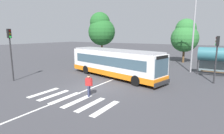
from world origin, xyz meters
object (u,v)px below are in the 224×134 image
Objects in this scene: bus_stop_shelter at (217,55)px; parked_car_teal at (137,60)px; city_transit_bus at (114,63)px; parked_car_black at (153,61)px; background_tree_left at (101,29)px; parked_car_silver at (123,59)px; traffic_light_far_corner at (217,52)px; twin_arm_street_lamp at (194,22)px; traffic_light_near_corner at (10,47)px; pedestrian_crossing_street at (89,84)px; background_tree_right at (185,36)px.

parked_car_teal is at bearing 169.86° from bus_stop_shelter.
bus_stop_shelter is at bearing 34.53° from city_transit_bus.
parked_car_black is 13.31m from background_tree_left.
background_tree_left reaches higher than parked_car_silver.
background_tree_left reaches higher than bus_stop_shelter.
parked_car_silver is 1.00× the size of traffic_light_far_corner.
parked_car_teal and parked_car_black have the same top height.
bus_stop_shelter is at bearing -13.10° from twin_arm_street_lamp.
twin_arm_street_lamp is at bearing 46.49° from city_transit_bus.
pedestrian_crossing_street is at bearing 2.14° from traffic_light_near_corner.
twin_arm_street_lamp is (5.15, 13.79, 5.19)m from pedestrian_crossing_street.
parked_car_silver is 0.87× the size of traffic_light_near_corner.
parked_car_teal is at bearing -128.48° from background_tree_right.
parked_car_teal is 1.16× the size of bus_stop_shelter.
traffic_light_far_corner is (10.65, -5.81, 2.28)m from parked_car_teal.
parked_car_black is at bearing 143.73° from traffic_light_far_corner.
pedestrian_crossing_street is at bearing -75.27° from city_transit_bus.
pedestrian_crossing_street is 0.33× the size of traffic_light_near_corner.
traffic_light_near_corner is at bearing -138.76° from city_transit_bus.
pedestrian_crossing_street is 0.24× the size of background_tree_right.
parked_car_teal is at bearing 66.00° from traffic_light_near_corner.
traffic_light_near_corner is (-9.35, -15.58, 2.71)m from parked_car_black.
pedestrian_crossing_street is at bearing -57.36° from background_tree_left.
pedestrian_crossing_street is 15.23m from parked_car_black.
traffic_light_near_corner is at bearing -142.30° from bus_stop_shelter.
traffic_light_near_corner reaches higher than parked_car_silver.
twin_arm_street_lamp is 1.38× the size of background_tree_right.
parked_car_black is (-0.25, 15.22, -0.20)m from pedestrian_crossing_street.
traffic_light_near_corner is 20.61m from twin_arm_street_lamp.
traffic_light_near_corner is 1.33× the size of bus_stop_shelter.
traffic_light_near_corner is 0.72× the size of background_tree_right.
bus_stop_shelter is 0.44× the size of background_tree_left.
twin_arm_street_lamp is (-2.73, 0.64, 3.74)m from bus_stop_shelter.
background_tree_left is (-9.33, 3.79, 4.96)m from parked_car_teal.
background_tree_left reaches higher than pedestrian_crossing_street.
city_transit_bus reaches higher than parked_car_black.
parked_car_teal is at bearing 100.30° from pedestrian_crossing_street.
background_tree_left is (-19.95, 5.68, 3.30)m from bus_stop_shelter.
bus_stop_shelter is (8.13, -2.07, 1.65)m from parked_car_black.
traffic_light_far_corner is at bearing -36.27° from parked_car_black.
parked_car_silver is 0.62× the size of background_tree_right.
pedestrian_crossing_street is at bearing -79.70° from parked_car_teal.
parked_car_teal is at bearing 170.90° from twin_arm_street_lamp.
city_transit_bus is 2.70× the size of parked_car_teal.
bus_stop_shelter is (13.43, -2.49, 1.65)m from parked_car_silver.
background_tree_left is at bearing 157.91° from parked_car_teal.
parked_car_silver is (-5.55, 15.64, -0.20)m from pedestrian_crossing_street.
parked_car_black is 8.55m from bus_stop_shelter.
background_tree_left is at bearing 97.33° from traffic_light_near_corner.
pedestrian_crossing_street reaches higher than parked_car_black.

